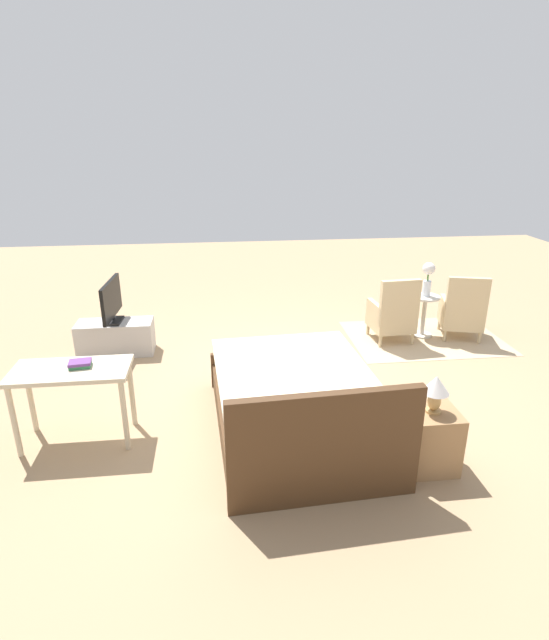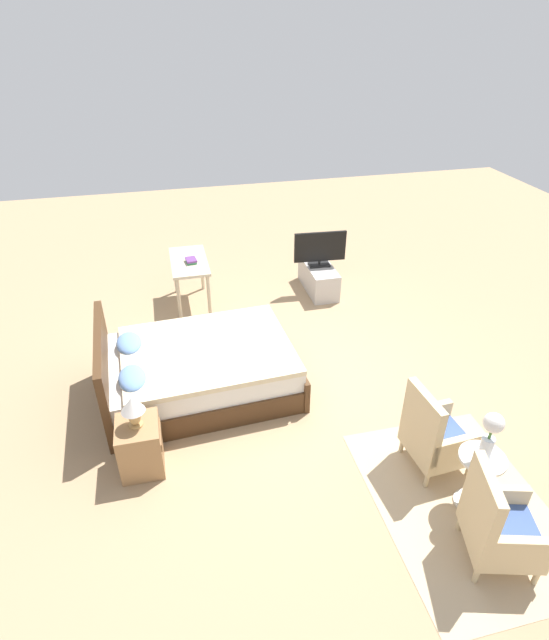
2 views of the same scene
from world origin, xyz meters
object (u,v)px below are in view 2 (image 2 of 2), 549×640
Objects in this scene: bed at (197,370)px; armchair_by_window_right at (434,436)px; table_lamp at (133,408)px; vanity_desk at (189,267)px; armchair_by_window_left at (497,525)px; tv_stand at (318,278)px; book_stack at (191,261)px; tv_flatscreen at (320,248)px; flower_vase at (491,432)px; nightstand at (140,446)px; side_table at (478,475)px.

bed is 2.41× the size of armchair_by_window_right.
table_lamp is 3.18m from vanity_desk.
armchair_by_window_left is 0.96× the size of tv_stand.
book_stack is (1.96, -0.16, 0.47)m from bed.
armchair_by_window_right is at bearing 179.40° from tv_flatscreen.
flower_vase is 3.15m from nightstand.
armchair_by_window_left is at bearing -120.64° from table_lamp.
side_table is at bearing -164.07° from armchair_by_window_right.
side_table is 1.09× the size of nightstand.
flower_vase reaches higher than vanity_desk.
vanity_desk is (4.70, 1.96, 0.25)m from armchair_by_window_left.
nightstand is (0.62, 2.73, -0.11)m from armchair_by_window_right.
vanity_desk is at bearing 26.51° from flower_vase.
tv_flatscreen is at bearing -0.60° from armchair_by_window_right.
armchair_by_window_right is 1.15× the size of tv_flatscreen.
flower_vase is (0.00, 0.00, 0.51)m from side_table.
bed reaches higher than book_stack.
armchair_by_window_left is at bearing 179.55° from tv_stand.
tv_flatscreen reaches higher than bed.
nightstand is 0.67× the size of tv_flatscreen.
nightstand is at bearing 68.58° from side_table.
tv_flatscreen is (4.22, 0.10, -0.17)m from flower_vase.
bed is 2.31× the size of tv_stand.
tv_stand is (3.71, -0.04, -0.17)m from armchair_by_window_right.
vanity_desk is at bearing 18.42° from book_stack.
bed is at bearing 134.03° from tv_flatscreen.
nightstand is (-1.04, 0.65, -0.03)m from bed.
armchair_by_window_right is at bearing 0.11° from armchair_by_window_left.
armchair_by_window_right is at bearing 179.40° from tv_stand.
flower_vase is at bearing -111.42° from table_lamp.
book_stack is (4.12, 2.07, -0.12)m from flower_vase.
flower_vase is at bearing -178.57° from tv_stand.
vanity_desk is at bearing 22.61° from armchair_by_window_left.
armchair_by_window_right reaches higher than nightstand.
nightstand is at bearing 138.10° from tv_stand.
side_table is 4.63m from book_stack.
bed is 3.75× the size of side_table.
nightstand is 0.49m from table_lamp.
flower_vase is at bearing -153.33° from book_stack.
side_table is 4.71m from vanity_desk.
armchair_by_window_right is 1.70× the size of nightstand.
bed is 2.77× the size of tv_flatscreen.
table_lamp reaches higher than tv_stand.
side_table is 4.23m from tv_flatscreen.
flower_vase is 4.62m from book_stack.
book_stack is at bearing 26.67° from flower_vase.
nightstand is at bearing 59.35° from armchair_by_window_left.
flower_vase reaches higher than bed.
book_stack is at bearing 92.63° from tv_stand.
tv_flatscreen reaches higher than book_stack.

